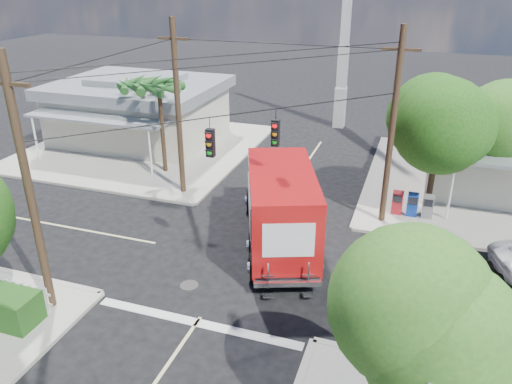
% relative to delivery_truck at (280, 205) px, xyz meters
% --- Properties ---
extents(ground, '(120.00, 120.00, 0.00)m').
position_rel_delivery_truck_xyz_m(ground, '(-1.13, -1.83, -1.84)').
color(ground, black).
rests_on(ground, ground).
extents(sidewalk_ne, '(14.12, 14.12, 0.14)m').
position_rel_delivery_truck_xyz_m(sidewalk_ne, '(9.75, 9.05, -1.77)').
color(sidewalk_ne, '#A39E93').
rests_on(sidewalk_ne, ground).
extents(sidewalk_nw, '(14.12, 14.12, 0.14)m').
position_rel_delivery_truck_xyz_m(sidewalk_nw, '(-12.01, 9.05, -1.77)').
color(sidewalk_nw, '#A39E93').
rests_on(sidewalk_nw, ground).
extents(road_markings, '(32.00, 32.00, 0.01)m').
position_rel_delivery_truck_xyz_m(road_markings, '(-1.13, -3.30, -1.84)').
color(road_markings, beige).
rests_on(road_markings, ground).
extents(building_nw, '(10.80, 10.20, 4.30)m').
position_rel_delivery_truck_xyz_m(building_nw, '(-13.13, 10.64, 0.38)').
color(building_nw, beige).
rests_on(building_nw, sidewalk_nw).
extents(radio_tower, '(0.80, 0.80, 17.00)m').
position_rel_delivery_truck_xyz_m(radio_tower, '(-0.63, 18.17, 3.80)').
color(radio_tower, silver).
rests_on(radio_tower, ground).
extents(tree_ne_front, '(4.21, 4.14, 6.66)m').
position_rel_delivery_truck_xyz_m(tree_ne_front, '(6.08, 4.93, 2.92)').
color(tree_ne_front, '#422D1C').
rests_on(tree_ne_front, sidewalk_ne).
extents(tree_ne_back, '(3.77, 3.66, 5.82)m').
position_rel_delivery_truck_xyz_m(tree_ne_back, '(8.68, 7.13, 2.34)').
color(tree_ne_back, '#422D1C').
rests_on(tree_ne_back, sidewalk_ne).
extents(tree_se, '(3.67, 3.54, 5.62)m').
position_rel_delivery_truck_xyz_m(tree_se, '(5.88, -9.07, 2.20)').
color(tree_se, '#422D1C').
rests_on(tree_se, sidewalk_se).
extents(palm_nw_front, '(3.01, 3.08, 5.59)m').
position_rel_delivery_truck_xyz_m(palm_nw_front, '(-8.63, 5.67, 3.20)').
color(palm_nw_front, '#422D1C').
rests_on(palm_nw_front, sidewalk_nw).
extents(palm_nw_back, '(3.01, 3.08, 5.19)m').
position_rel_delivery_truck_xyz_m(palm_nw_back, '(-10.63, 7.17, 2.83)').
color(palm_nw_back, '#422D1C').
rests_on(palm_nw_back, sidewalk_nw).
extents(utility_poles, '(12.00, 10.68, 9.00)m').
position_rel_delivery_truck_xyz_m(utility_poles, '(-2.71, -0.22, 2.83)').
color(utility_poles, '#473321').
rests_on(utility_poles, ground).
extents(vending_boxes, '(1.90, 0.50, 1.10)m').
position_rel_delivery_truck_xyz_m(vending_boxes, '(5.37, 4.37, -1.15)').
color(vending_boxes, maroon).
rests_on(vending_boxes, sidewalk_ne).
extents(delivery_truck, '(5.27, 8.70, 3.63)m').
position_rel_delivery_truck_xyz_m(delivery_truck, '(0.00, 0.00, 0.00)').
color(delivery_truck, black).
rests_on(delivery_truck, ground).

